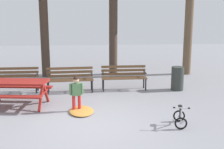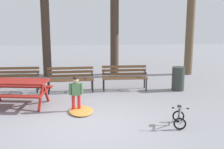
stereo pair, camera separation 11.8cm
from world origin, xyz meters
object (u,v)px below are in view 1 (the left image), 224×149
object	(u,v)px
picnic_table	(17,87)
trash_bin	(177,78)
kids_bicycle	(180,117)
park_bench_far_left	(15,78)
park_bench_left	(70,77)
child_standing	(76,91)
park_bench_right	(124,75)

from	to	relation	value
picnic_table	trash_bin	bearing A→B (deg)	14.73
picnic_table	kids_bicycle	world-z (taller)	picnic_table
park_bench_far_left	park_bench_left	distance (m)	1.90
park_bench_far_left	child_standing	bearing A→B (deg)	-45.99
park_bench_far_left	park_bench_right	bearing A→B (deg)	0.17
picnic_table	park_bench_right	xyz separation A→B (m)	(3.38, 1.64, -0.08)
park_bench_right	trash_bin	bearing A→B (deg)	-7.84
park_bench_far_left	trash_bin	distance (m)	5.69
park_bench_far_left	kids_bicycle	size ratio (longest dim) A/B	2.61
picnic_table	park_bench_right	bearing A→B (deg)	25.95
park_bench_far_left	kids_bicycle	bearing A→B (deg)	-36.95
picnic_table	park_bench_left	distance (m)	2.10
kids_bicycle	trash_bin	bearing A→B (deg)	73.60
picnic_table	park_bench_far_left	size ratio (longest dim) A/B	1.23
picnic_table	kids_bicycle	distance (m)	4.72
child_standing	kids_bicycle	distance (m)	2.89
park_bench_far_left	child_standing	size ratio (longest dim) A/B	1.60
picnic_table	park_bench_far_left	bearing A→B (deg)	104.51
park_bench_left	park_bench_far_left	bearing A→B (deg)	175.93
trash_bin	kids_bicycle	bearing A→B (deg)	-106.40
picnic_table	park_bench_right	distance (m)	3.76
kids_bicycle	picnic_table	bearing A→B (deg)	155.96
park_bench_right	kids_bicycle	bearing A→B (deg)	-75.56
picnic_table	park_bench_left	size ratio (longest dim) A/B	1.22
picnic_table	trash_bin	size ratio (longest dim) A/B	2.36
park_bench_right	kids_bicycle	world-z (taller)	park_bench_right
child_standing	trash_bin	size ratio (longest dim) A/B	1.20
picnic_table	park_bench_left	bearing A→B (deg)	45.48
park_bench_far_left	trash_bin	size ratio (longest dim) A/B	1.92
picnic_table	kids_bicycle	xyz separation A→B (m)	(4.29, -1.92, -0.39)
park_bench_left	park_bench_right	xyz separation A→B (m)	(1.91, 0.15, 0.00)
park_bench_right	child_standing	bearing A→B (deg)	-125.87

